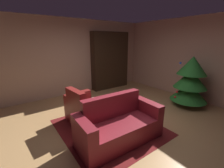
{
  "coord_description": "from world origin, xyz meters",
  "views": [
    {
      "loc": [
        2.5,
        -2.05,
        1.95
      ],
      "look_at": [
        -0.35,
        0.02,
        0.93
      ],
      "focal_mm": 24.31,
      "sensor_mm": 36.0,
      "label": 1
    }
  ],
  "objects_px": {
    "bookshelf_unit": "(112,61)",
    "decorated_tree": "(190,81)",
    "coffee_table": "(111,109)",
    "bottle_on_table": "(108,101)",
    "armchair_red": "(86,111)",
    "book_stack_on_table": "(112,104)",
    "couch_red": "(119,126)"
  },
  "relations": [
    {
      "from": "bookshelf_unit",
      "to": "decorated_tree",
      "type": "bearing_deg",
      "value": 14.42
    },
    {
      "from": "coffee_table",
      "to": "bottle_on_table",
      "type": "relative_size",
      "value": 3.08
    },
    {
      "from": "armchair_red",
      "to": "book_stack_on_table",
      "type": "xyz_separation_m",
      "value": [
        0.4,
        0.5,
        0.17
      ]
    },
    {
      "from": "armchair_red",
      "to": "coffee_table",
      "type": "bearing_deg",
      "value": 46.5
    },
    {
      "from": "bookshelf_unit",
      "to": "bottle_on_table",
      "type": "xyz_separation_m",
      "value": [
        2.23,
        -1.73,
        -0.59
      ]
    },
    {
      "from": "couch_red",
      "to": "decorated_tree",
      "type": "bearing_deg",
      "value": 91.67
    },
    {
      "from": "armchair_red",
      "to": "decorated_tree",
      "type": "distance_m",
      "value": 3.17
    },
    {
      "from": "bookshelf_unit",
      "to": "coffee_table",
      "type": "bearing_deg",
      "value": -36.49
    },
    {
      "from": "bottle_on_table",
      "to": "decorated_tree",
      "type": "xyz_separation_m",
      "value": [
        0.7,
        2.48,
        0.27
      ]
    },
    {
      "from": "book_stack_on_table",
      "to": "coffee_table",
      "type": "bearing_deg",
      "value": -63.04
    },
    {
      "from": "armchair_red",
      "to": "bottle_on_table",
      "type": "distance_m",
      "value": 0.6
    },
    {
      "from": "bookshelf_unit",
      "to": "decorated_tree",
      "type": "distance_m",
      "value": 3.04
    },
    {
      "from": "book_stack_on_table",
      "to": "decorated_tree",
      "type": "relative_size",
      "value": 0.14
    },
    {
      "from": "decorated_tree",
      "to": "armchair_red",
      "type": "bearing_deg",
      "value": -107.12
    },
    {
      "from": "bookshelf_unit",
      "to": "decorated_tree",
      "type": "xyz_separation_m",
      "value": [
        2.92,
        0.75,
        -0.32
      ]
    },
    {
      "from": "bottle_on_table",
      "to": "couch_red",
      "type": "bearing_deg",
      "value": -20.62
    },
    {
      "from": "bookshelf_unit",
      "to": "armchair_red",
      "type": "height_order",
      "value": "bookshelf_unit"
    },
    {
      "from": "book_stack_on_table",
      "to": "bottle_on_table",
      "type": "xyz_separation_m",
      "value": [
        -0.18,
        0.02,
        0.03
      ]
    },
    {
      "from": "bookshelf_unit",
      "to": "bottle_on_table",
      "type": "relative_size",
      "value": 9.11
    },
    {
      "from": "couch_red",
      "to": "book_stack_on_table",
      "type": "bearing_deg",
      "value": 155.4
    },
    {
      "from": "coffee_table",
      "to": "bookshelf_unit",
      "type": "bearing_deg",
      "value": 143.51
    },
    {
      "from": "bottle_on_table",
      "to": "decorated_tree",
      "type": "distance_m",
      "value": 2.59
    },
    {
      "from": "bookshelf_unit",
      "to": "coffee_table",
      "type": "relative_size",
      "value": 2.96
    },
    {
      "from": "couch_red",
      "to": "decorated_tree",
      "type": "distance_m",
      "value": 2.82
    },
    {
      "from": "bookshelf_unit",
      "to": "bottle_on_table",
      "type": "distance_m",
      "value": 2.88
    },
    {
      "from": "armchair_red",
      "to": "bottle_on_table",
      "type": "relative_size",
      "value": 4.28
    },
    {
      "from": "book_stack_on_table",
      "to": "bookshelf_unit",
      "type": "bearing_deg",
      "value": 143.98
    },
    {
      "from": "bookshelf_unit",
      "to": "book_stack_on_table",
      "type": "distance_m",
      "value": 3.03
    },
    {
      "from": "couch_red",
      "to": "bottle_on_table",
      "type": "distance_m",
      "value": 0.86
    },
    {
      "from": "bookshelf_unit",
      "to": "couch_red",
      "type": "height_order",
      "value": "bookshelf_unit"
    },
    {
      "from": "couch_red",
      "to": "coffee_table",
      "type": "xyz_separation_m",
      "value": [
        -0.58,
        0.23,
        0.07
      ]
    },
    {
      "from": "couch_red",
      "to": "bookshelf_unit",
      "type": "bearing_deg",
      "value": 146.05
    }
  ]
}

